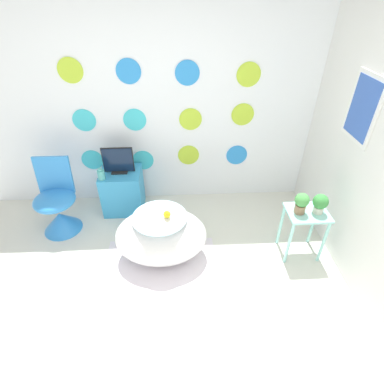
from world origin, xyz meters
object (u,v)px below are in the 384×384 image
at_px(tv, 118,161).
at_px(potted_plant_right, 320,203).
at_px(chair, 58,210).
at_px(potted_plant_left, 301,202).
at_px(bathtub, 161,236).
at_px(vase, 101,175).

relative_size(tv, potted_plant_right, 1.75).
distance_m(chair, potted_plant_left, 2.69).
relative_size(bathtub, potted_plant_left, 4.27).
bearing_deg(vase, potted_plant_left, -19.42).
distance_m(chair, vase, 0.65).
bearing_deg(chair, bathtub, -22.21).
xyz_separation_m(bathtub, vase, (-0.70, 0.71, 0.34)).
bearing_deg(vase, chair, -157.44).
relative_size(vase, potted_plant_left, 0.65).
relative_size(bathtub, tv, 2.60).
xyz_separation_m(tv, potted_plant_right, (2.09, -0.89, -0.02)).
bearing_deg(potted_plant_right, chair, 169.15).
bearing_deg(potted_plant_left, bathtub, 178.72).
distance_m(chair, tv, 0.89).
height_order(tv, vase, tv).
bearing_deg(tv, chair, -152.85).
height_order(bathtub, chair, chair).
relative_size(vase, potted_plant_right, 0.69).
xyz_separation_m(chair, tv, (0.70, 0.36, 0.42)).
distance_m(vase, potted_plant_left, 2.22).
bearing_deg(tv, bathtub, -59.07).
height_order(tv, potted_plant_right, tv).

